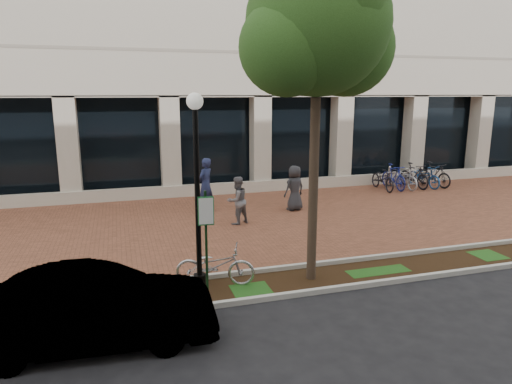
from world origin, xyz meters
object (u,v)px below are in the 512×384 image
object	(u,v)px
locked_bicycle	(215,265)
pedestrian_mid	(237,201)
pedestrian_left	(205,185)
bike_rack_cluster	(409,177)
lamppost	(197,181)
bollard	(389,177)
parking_sign	(206,230)
street_tree	(319,33)
sedan_near_curb	(94,309)
pedestrian_right	(295,188)

from	to	relation	value
locked_bicycle	pedestrian_mid	world-z (taller)	pedestrian_mid
pedestrian_left	bike_rack_cluster	size ratio (longest dim) A/B	0.55
lamppost	bollard	xyz separation A→B (m)	(10.37, 8.44, -1.93)
parking_sign	locked_bicycle	distance (m)	1.22
lamppost	locked_bicycle	distance (m)	2.01
pedestrian_left	lamppost	bearing A→B (deg)	36.11
parking_sign	bike_rack_cluster	bearing A→B (deg)	41.85
street_tree	sedan_near_curb	distance (m)	7.08
parking_sign	sedan_near_curb	world-z (taller)	parking_sign
parking_sign	pedestrian_mid	world-z (taller)	parking_sign
locked_bicycle	pedestrian_mid	bearing A→B (deg)	-1.87
parking_sign	bollard	distance (m)	13.72
lamppost	sedan_near_curb	xyz separation A→B (m)	(-2.16, -1.91, -1.77)
parking_sign	pedestrian_right	size ratio (longest dim) A/B	1.38
sedan_near_curb	street_tree	bearing A→B (deg)	-67.57
bike_rack_cluster	lamppost	bearing A→B (deg)	-146.17
pedestrian_mid	bollard	world-z (taller)	pedestrian_mid
pedestrian_right	bike_rack_cluster	size ratio (longest dim) A/B	0.47
parking_sign	pedestrian_left	xyz separation A→B (m)	(1.37, 7.36, -0.51)
street_tree	pedestrian_mid	xyz separation A→B (m)	(-0.56, 4.97, -4.78)
locked_bicycle	pedestrian_left	size ratio (longest dim) A/B	0.91
locked_bicycle	parking_sign	bearing A→B (deg)	171.59
locked_bicycle	bike_rack_cluster	size ratio (longest dim) A/B	0.50
locked_bicycle	pedestrian_left	bearing A→B (deg)	9.57
parking_sign	pedestrian_right	distance (m)	7.92
locked_bicycle	pedestrian_right	bearing A→B (deg)	-17.53
pedestrian_mid	sedan_near_curb	distance (m)	7.88
pedestrian_mid	pedestrian_right	size ratio (longest dim) A/B	0.95
street_tree	locked_bicycle	xyz separation A→B (m)	(-2.31, 0.28, -5.11)
parking_sign	bollard	xyz separation A→B (m)	(10.30, 9.01, -0.98)
lamppost	street_tree	xyz separation A→B (m)	(2.67, -0.27, 3.13)
bollard	sedan_near_curb	distance (m)	16.26
parking_sign	bollard	world-z (taller)	parking_sign
street_tree	pedestrian_left	size ratio (longest dim) A/B	3.68
pedestrian_left	sedan_near_curb	world-z (taller)	pedestrian_left
street_tree	bike_rack_cluster	distance (m)	12.98
lamppost	bike_rack_cluster	world-z (taller)	lamppost
locked_bicycle	pedestrian_left	distance (m)	6.89
pedestrian_right	sedan_near_curb	size ratio (longest dim) A/B	0.41
pedestrian_right	bollard	distance (m)	6.29
locked_bicycle	pedestrian_left	world-z (taller)	pedestrian_left
locked_bicycle	sedan_near_curb	bearing A→B (deg)	145.76
pedestrian_mid	pedestrian_left	bearing A→B (deg)	-96.07
lamppost	bollard	bearing A→B (deg)	39.14
parking_sign	street_tree	size ratio (longest dim) A/B	0.32
parking_sign	pedestrian_right	bearing A→B (deg)	58.51
sedan_near_curb	bike_rack_cluster	bearing A→B (deg)	-49.37
locked_bicycle	pedestrian_right	size ratio (longest dim) A/B	1.07
bike_rack_cluster	sedan_near_curb	xyz separation A→B (m)	(-13.36, -10.03, 0.14)
locked_bicycle	bike_rack_cluster	distance (m)	13.53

